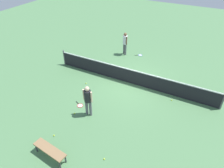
{
  "coord_description": "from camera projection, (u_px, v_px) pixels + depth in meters",
  "views": [
    {
      "loc": [
        3.75,
        -9.66,
        7.24
      ],
      "look_at": [
        -0.4,
        -1.73,
        0.9
      ],
      "focal_mm": 33.14,
      "sensor_mm": 36.0,
      "label": 1
    }
  ],
  "objects": [
    {
      "name": "player_far_side",
      "position": [
        125.0,
        42.0,
        15.15
      ],
      "size": [
        0.48,
        0.47,
        1.7
      ],
      "color": "#595960",
      "rests_on": "ground_plane"
    },
    {
      "name": "tennis_ball_stray_right",
      "position": [
        74.0,
        113.0,
        10.38
      ],
      "size": [
        0.07,
        0.07,
        0.07
      ],
      "primitive_type": "sphere",
      "color": "#C6E033",
      "rests_on": "ground_plane"
    },
    {
      "name": "tennis_ball_by_net",
      "position": [
        54.0,
        135.0,
        9.22
      ],
      "size": [
        0.07,
        0.07,
        0.07
      ],
      "primitive_type": "sphere",
      "color": "#C6E033",
      "rests_on": "ground_plane"
    },
    {
      "name": "tennis_racket_far_player",
      "position": [
        140.0,
        55.0,
        15.58
      ],
      "size": [
        0.58,
        0.46,
        0.03
      ],
      "color": "blue",
      "rests_on": "ground_plane"
    },
    {
      "name": "tennis_ball_baseline",
      "position": [
        104.0,
        159.0,
        8.24
      ],
      "size": [
        0.07,
        0.07,
        0.07
      ],
      "primitive_type": "sphere",
      "color": "#C6E033",
      "rests_on": "ground_plane"
    },
    {
      "name": "tennis_ball_stray_left",
      "position": [
        86.0,
        83.0,
        12.52
      ],
      "size": [
        0.07,
        0.07,
        0.07
      ],
      "primitive_type": "sphere",
      "color": "#C6E033",
      "rests_on": "ground_plane"
    },
    {
      "name": "tennis_ball_near_player",
      "position": [
        172.0,
        100.0,
        11.23
      ],
      "size": [
        0.07,
        0.07,
        0.07
      ],
      "primitive_type": "sphere",
      "color": "#C6E033",
      "rests_on": "ground_plane"
    },
    {
      "name": "tennis_racket_near_player",
      "position": [
        80.0,
        105.0,
        10.91
      ],
      "size": [
        0.6,
        0.42,
        0.03
      ],
      "color": "red",
      "rests_on": "ground_plane"
    },
    {
      "name": "ground_plane",
      "position": [
        131.0,
        83.0,
        12.59
      ],
      "size": [
        40.0,
        40.0,
        0.0
      ],
      "primitive_type": "plane",
      "color": "#4C7A4C"
    },
    {
      "name": "court_net",
      "position": [
        131.0,
        76.0,
        12.3
      ],
      "size": [
        10.09,
        0.09,
        1.07
      ],
      "color": "#4C4C51",
      "rests_on": "ground_plane"
    },
    {
      "name": "courtside_bench",
      "position": [
        50.0,
        150.0,
        8.13
      ],
      "size": [
        1.54,
        0.57,
        0.48
      ],
      "color": "olive",
      "rests_on": "ground_plane"
    },
    {
      "name": "player_near_side",
      "position": [
        88.0,
        99.0,
        9.8
      ],
      "size": [
        0.52,
        0.34,
        1.7
      ],
      "color": "#595960",
      "rests_on": "ground_plane"
    }
  ]
}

